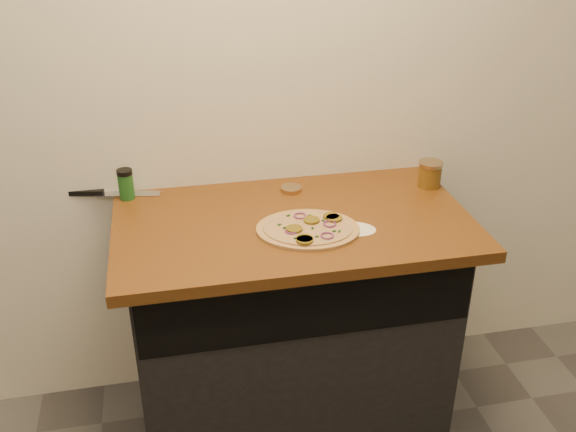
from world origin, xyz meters
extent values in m
cube|color=silver|center=(0.00, 1.75, 1.35)|extent=(4.00, 0.02, 2.70)
cube|color=black|center=(0.00, 1.45, 0.43)|extent=(1.10, 0.60, 0.86)
cube|color=brown|center=(0.00, 1.42, 0.88)|extent=(1.20, 0.70, 0.04)
cylinder|color=tan|center=(0.03, 1.33, 0.91)|extent=(0.39, 0.39, 0.01)
cylinder|color=beige|center=(0.03, 1.33, 0.91)|extent=(0.34, 0.34, 0.00)
cylinder|color=brown|center=(0.00, 1.23, 0.92)|extent=(0.05, 0.05, 0.01)
cylinder|color=brown|center=(0.05, 1.36, 0.92)|extent=(0.05, 0.05, 0.01)
cylinder|color=brown|center=(0.00, 1.24, 0.92)|extent=(0.05, 0.05, 0.01)
cylinder|color=brown|center=(-0.02, 1.31, 0.92)|extent=(0.05, 0.05, 0.01)
cylinder|color=brown|center=(0.13, 1.36, 0.92)|extent=(0.05, 0.05, 0.01)
cylinder|color=brown|center=(0.12, 1.37, 0.92)|extent=(0.05, 0.05, 0.01)
torus|color=#712A69|center=(0.07, 1.25, 0.92)|extent=(0.04, 0.04, 0.01)
torus|color=#712A69|center=(0.10, 1.32, 0.92)|extent=(0.04, 0.04, 0.01)
torus|color=#712A69|center=(-0.03, 1.30, 0.92)|extent=(0.04, 0.04, 0.01)
torus|color=#712A69|center=(0.02, 1.40, 0.92)|extent=(0.04, 0.04, 0.01)
cube|color=black|center=(0.04, 1.31, 0.92)|extent=(0.01, 0.01, 0.00)
cube|color=black|center=(0.12, 1.27, 0.92)|extent=(0.01, 0.01, 0.00)
cube|color=black|center=(0.09, 1.35, 0.92)|extent=(0.01, 0.01, 0.00)
cube|color=black|center=(0.02, 1.39, 0.92)|extent=(0.01, 0.01, 0.00)
cube|color=black|center=(0.04, 1.25, 0.92)|extent=(0.01, 0.01, 0.00)
cube|color=black|center=(0.04, 1.35, 0.92)|extent=(0.01, 0.01, 0.00)
cube|color=black|center=(0.03, 1.38, 0.92)|extent=(0.01, 0.01, 0.00)
cube|color=black|center=(-0.05, 1.33, 0.92)|extent=(0.01, 0.01, 0.00)
cube|color=black|center=(0.13, 1.39, 0.92)|extent=(0.01, 0.01, 0.00)
cube|color=black|center=(0.05, 1.40, 0.92)|extent=(0.01, 0.01, 0.00)
cube|color=black|center=(0.10, 1.28, 0.92)|extent=(0.01, 0.01, 0.00)
cube|color=black|center=(-0.02, 1.41, 0.92)|extent=(0.01, 0.01, 0.00)
cube|color=black|center=(-0.03, 1.26, 0.92)|extent=(0.01, 0.01, 0.00)
cube|color=black|center=(-0.06, 1.36, 0.92)|extent=(0.01, 0.01, 0.00)
cube|color=#B7BAC1|center=(-0.54, 1.72, 0.90)|extent=(0.23, 0.09, 0.01)
cube|color=black|center=(-0.70, 1.75, 0.91)|extent=(0.13, 0.05, 0.02)
cylinder|color=tan|center=(0.04, 1.63, 0.91)|extent=(0.08, 0.08, 0.02)
cylinder|color=#A12710|center=(0.55, 1.57, 0.94)|extent=(0.08, 0.08, 0.08)
cylinder|color=tan|center=(0.55, 1.57, 0.99)|extent=(0.09, 0.09, 0.01)
cylinder|color=#1B571F|center=(-0.55, 1.69, 0.95)|extent=(0.05, 0.05, 0.09)
cylinder|color=black|center=(-0.55, 1.69, 1.00)|extent=(0.06, 0.06, 0.02)
cylinder|color=white|center=(0.18, 1.30, 0.90)|extent=(0.18, 0.18, 0.00)
camera|label=1|loc=(-0.40, -0.45, 1.91)|focal=40.00mm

